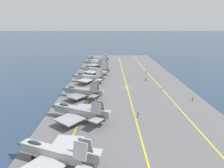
# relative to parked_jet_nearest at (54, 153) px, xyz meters

# --- Properties ---
(ground_plane) EXTENTS (2000.00, 2000.00, 0.00)m
(ground_plane) POSITION_rel_parked_jet_nearest_xyz_m (45.83, -16.31, -2.96)
(ground_plane) COLOR navy
(carrier_deck) EXTENTS (181.44, 48.66, 0.40)m
(carrier_deck) POSITION_rel_parked_jet_nearest_xyz_m (45.83, -16.31, -2.76)
(carrier_deck) COLOR slate
(carrier_deck) RESTS_ON ground
(deck_stripe_foul_line) EXTENTS (163.27, 3.71, 0.01)m
(deck_stripe_foul_line) POSITION_rel_parked_jet_nearest_xyz_m (45.83, -29.69, -2.55)
(deck_stripe_foul_line) COLOR yellow
(deck_stripe_foul_line) RESTS_ON carrier_deck
(deck_stripe_centerline) EXTENTS (163.29, 0.36, 0.01)m
(deck_stripe_centerline) POSITION_rel_parked_jet_nearest_xyz_m (45.83, -16.31, -2.55)
(deck_stripe_centerline) COLOR yellow
(deck_stripe_centerline) RESTS_ON carrier_deck
(deck_stripe_edge_line) EXTENTS (163.15, 7.60, 0.01)m
(deck_stripe_edge_line) POSITION_rel_parked_jet_nearest_xyz_m (45.83, -2.93, -2.55)
(deck_stripe_edge_line) COLOR yellow
(deck_stripe_edge_line) RESTS_ON carrier_deck
(parked_jet_nearest) EXTENTS (13.96, 16.86, 6.29)m
(parked_jet_nearest) POSITION_rel_parked_jet_nearest_xyz_m (0.00, 0.00, 0.00)
(parked_jet_nearest) COLOR #A8AAAF
(parked_jet_nearest) RESTS_ON carrier_deck
(parked_jet_second) EXTENTS (13.39, 17.14, 6.21)m
(parked_jet_second) POSITION_rel_parked_jet_nearest_xyz_m (17.34, -1.27, -0.00)
(parked_jet_second) COLOR #93999E
(parked_jet_second) RESTS_ON carrier_deck
(parked_jet_third) EXTENTS (12.02, 15.53, 6.09)m
(parked_jet_third) POSITION_rel_parked_jet_nearest_xyz_m (34.14, 0.19, -0.24)
(parked_jet_third) COLOR gray
(parked_jet_third) RESTS_ON carrier_deck
(parked_jet_fourth) EXTENTS (11.97, 15.24, 6.06)m
(parked_jet_fourth) POSITION_rel_parked_jet_nearest_xyz_m (52.94, -0.16, -0.11)
(parked_jet_fourth) COLOR #A8AAAF
(parked_jet_fourth) RESTS_ON carrier_deck
(parked_jet_fifth) EXTENTS (13.07, 16.99, 6.49)m
(parked_jet_fifth) POSITION_rel_parked_jet_nearest_xyz_m (68.27, -1.71, 0.02)
(parked_jet_fifth) COLOR #9EA3A8
(parked_jet_fifth) RESTS_ON carrier_deck
(parked_jet_sixth) EXTENTS (13.40, 16.87, 6.32)m
(parked_jet_sixth) POSITION_rel_parked_jet_nearest_xyz_m (86.55, -0.94, 0.02)
(parked_jet_sixth) COLOR #93999E
(parked_jet_sixth) RESTS_ON carrier_deck
(parked_jet_seventh) EXTENTS (12.61, 16.43, 5.87)m
(parked_jet_seventh) POSITION_rel_parked_jet_nearest_xyz_m (104.80, -1.06, -0.23)
(parked_jet_seventh) COLOR #9EA3A8
(parked_jet_seventh) RESTS_ON carrier_deck
(crew_yellow_vest) EXTENTS (0.31, 0.41, 1.74)m
(crew_yellow_vest) POSITION_rel_parked_jet_nearest_xyz_m (31.25, -36.56, -1.60)
(crew_yellow_vest) COLOR #232328
(crew_yellow_vest) RESTS_ON carrier_deck
(crew_blue_vest) EXTENTS (0.42, 0.32, 1.66)m
(crew_blue_vest) POSITION_rel_parked_jet_nearest_xyz_m (18.94, -17.06, -1.64)
(crew_blue_vest) COLOR #4C473D
(crew_blue_vest) RESTS_ON carrier_deck
(crew_white_vest) EXTENTS (0.44, 0.36, 1.69)m
(crew_white_vest) POSITION_rel_parked_jet_nearest_xyz_m (43.22, -29.59, -1.63)
(crew_white_vest) COLOR #4C473D
(crew_white_vest) RESTS_ON carrier_deck
(crew_brown_vest) EXTENTS (0.36, 0.44, 1.75)m
(crew_brown_vest) POSITION_rel_parked_jet_nearest_xyz_m (55.79, -25.46, -1.59)
(crew_brown_vest) COLOR #232328
(crew_brown_vest) RESTS_ON carrier_deck
(crew_red_vest) EXTENTS (0.46, 0.44, 1.71)m
(crew_red_vest) POSITION_rel_parked_jet_nearest_xyz_m (69.57, -28.03, -1.62)
(crew_red_vest) COLOR #232328
(crew_red_vest) RESTS_ON carrier_deck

